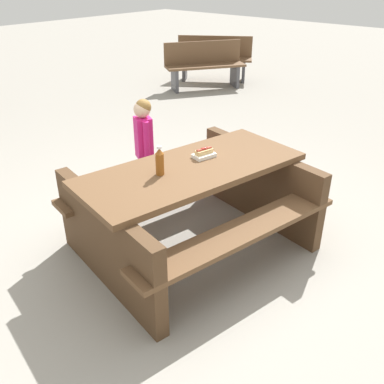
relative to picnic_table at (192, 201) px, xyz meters
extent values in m
plane|color=gray|center=(0.00, 0.00, -0.44)|extent=(30.00, 30.00, 0.00)
cube|color=brown|center=(0.00, 0.00, 0.28)|extent=(1.91, 1.08, 0.05)
cube|color=brown|center=(0.11, 0.55, -0.01)|extent=(1.82, 0.61, 0.04)
cube|color=brown|center=(-0.11, -0.55, -0.01)|extent=(1.82, 0.61, 0.04)
cube|color=#4D3520|center=(0.77, -0.15, -0.09)|extent=(0.36, 1.39, 0.70)
cube|color=#4D3520|center=(-0.77, 0.15, -0.09)|extent=(0.36, 1.39, 0.70)
cylinder|color=brown|center=(-0.26, 0.09, 0.39)|extent=(0.06, 0.06, 0.17)
cone|color=brown|center=(-0.26, 0.09, 0.49)|extent=(0.06, 0.06, 0.04)
cylinder|color=silver|center=(-0.26, 0.09, 0.52)|extent=(0.04, 0.04, 0.02)
cube|color=white|center=(0.20, 0.05, 0.32)|extent=(0.20, 0.15, 0.03)
cube|color=#D8B272|center=(0.20, 0.05, 0.35)|extent=(0.16, 0.09, 0.04)
cylinder|color=maroon|center=(0.20, 0.05, 0.37)|extent=(0.14, 0.06, 0.03)
ellipsoid|color=maroon|center=(0.20, 0.05, 0.38)|extent=(0.07, 0.04, 0.01)
cylinder|color=#262633|center=(0.29, 0.84, -0.21)|extent=(0.07, 0.07, 0.47)
cylinder|color=#262633|center=(0.34, 0.93, -0.21)|extent=(0.07, 0.07, 0.47)
cube|color=#D11E72|center=(0.31, 0.89, 0.23)|extent=(0.20, 0.21, 0.40)
cylinder|color=#D11E72|center=(0.27, 0.80, 0.25)|extent=(0.06, 0.06, 0.34)
cylinder|color=#D11E72|center=(0.36, 0.98, 0.25)|extent=(0.06, 0.06, 0.34)
sphere|color=beige|center=(0.31, 0.89, 0.51)|extent=(0.16, 0.16, 0.16)
sphere|color=olive|center=(0.32, 0.88, 0.53)|extent=(0.15, 0.15, 0.15)
cube|color=brown|center=(4.69, 3.52, -0.01)|extent=(1.19, 1.46, 0.04)
cube|color=brown|center=(4.84, 3.62, 0.21)|extent=(0.89, 1.25, 0.40)
cube|color=#4C4C51|center=(4.34, 4.01, -0.24)|extent=(0.33, 0.25, 0.41)
cube|color=#4C4C51|center=(5.03, 3.03, -0.24)|extent=(0.33, 0.25, 0.41)
cube|color=brown|center=(4.07, 3.23, -0.01)|extent=(1.48, 1.14, 0.04)
cube|color=brown|center=(4.16, 3.38, 0.21)|extent=(1.29, 0.84, 0.40)
cube|color=#4C4C51|center=(3.56, 3.55, -0.24)|extent=(0.24, 0.34, 0.41)
cube|color=#4C4C51|center=(4.57, 2.91, -0.24)|extent=(0.24, 0.34, 0.41)
camera|label=1|loc=(-2.27, -1.99, 1.70)|focal=40.07mm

